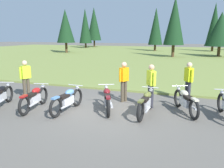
# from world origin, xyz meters

# --- Properties ---
(ground_plane) EXTENTS (140.00, 140.00, 0.00)m
(ground_plane) POSITION_xyz_m (0.00, 0.00, 0.00)
(ground_plane) COLOR #605B54
(grass_moorland) EXTENTS (80.00, 44.00, 0.10)m
(grass_moorland) POSITION_xyz_m (0.00, 25.06, 0.05)
(grass_moorland) COLOR olive
(grass_moorland) RESTS_ON ground
(forest_treeline) EXTENTS (36.33, 22.30, 8.78)m
(forest_treeline) POSITION_xyz_m (-0.37, 33.26, 4.34)
(forest_treeline) COLOR #47331E
(forest_treeline) RESTS_ON ground
(motorcycle_black) EXTENTS (0.87, 2.02, 0.88)m
(motorcycle_black) POSITION_xyz_m (-4.04, -0.91, 0.44)
(motorcycle_black) COLOR black
(motorcycle_black) RESTS_ON ground
(motorcycle_red) EXTENTS (0.67, 2.09, 0.88)m
(motorcycle_red) POSITION_xyz_m (-2.63, -0.69, 0.44)
(motorcycle_red) COLOR black
(motorcycle_red) RESTS_ON ground
(motorcycle_sky_blue) EXTENTS (0.62, 2.10, 0.88)m
(motorcycle_sky_blue) POSITION_xyz_m (-1.34, -0.49, 0.44)
(motorcycle_sky_blue) COLOR black
(motorcycle_sky_blue) RESTS_ON ground
(motorcycle_maroon) EXTENTS (1.00, 1.96, 0.88)m
(motorcycle_maroon) POSITION_xyz_m (-0.00, 0.08, 0.44)
(motorcycle_maroon) COLOR black
(motorcycle_maroon) RESTS_ON ground
(motorcycle_olive) EXTENTS (0.62, 2.10, 0.88)m
(motorcycle_olive) POSITION_xyz_m (1.44, 0.09, 0.44)
(motorcycle_olive) COLOR black
(motorcycle_olive) RESTS_ON ground
(motorcycle_cream) EXTENTS (1.03, 1.94, 0.88)m
(motorcycle_cream) POSITION_xyz_m (2.73, 0.79, 0.44)
(motorcycle_cream) COLOR black
(motorcycle_cream) RESTS_ON ground
(rider_with_back_turned) EXTENTS (0.36, 0.50, 1.67)m
(rider_with_back_turned) POSITION_xyz_m (0.24, 1.42, 0.95)
(rider_with_back_turned) COLOR #4C4233
(rider_with_back_turned) RESTS_ON ground
(rider_in_hivis_vest) EXTENTS (0.38, 0.48, 1.67)m
(rider_in_hivis_vest) POSITION_xyz_m (2.75, 2.24, 0.95)
(rider_in_hivis_vest) COLOR #2D2D38
(rider_in_hivis_vest) RESTS_ON ground
(rider_checking_bike) EXTENTS (0.39, 0.46, 1.67)m
(rider_checking_bike) POSITION_xyz_m (1.43, 1.00, 0.95)
(rider_checking_bike) COLOR #2D2D38
(rider_checking_bike) RESTS_ON ground
(rider_near_row_end) EXTENTS (0.34, 0.52, 1.67)m
(rider_near_row_end) POSITION_xyz_m (-4.00, 0.54, 0.95)
(rider_near_row_end) COLOR #4C4233
(rider_near_row_end) RESTS_ON ground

